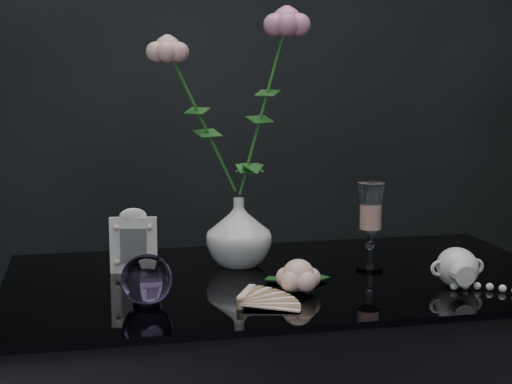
{
  "coord_description": "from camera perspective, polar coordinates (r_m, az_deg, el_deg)",
  "views": [
    {
      "loc": [
        -0.36,
        -1.36,
        1.15
      ],
      "look_at": [
        -0.05,
        0.08,
        0.92
      ],
      "focal_mm": 55.0,
      "sensor_mm": 36.0,
      "label": 1
    }
  ],
  "objects": [
    {
      "name": "loose_rose",
      "position": [
        1.39,
        3.09,
        -6.11
      ],
      "size": [
        0.14,
        0.18,
        0.06
      ],
      "primitive_type": null,
      "rotation": [
        0.0,
        0.0,
        0.05
      ],
      "color": "#FFBBA4",
      "rests_on": "table"
    },
    {
      "name": "pearl_jar",
      "position": [
        1.48,
        14.44,
        -5.21
      ],
      "size": [
        0.26,
        0.27,
        0.08
      ],
      "primitive_type": null,
      "rotation": [
        0.0,
        0.0,
        -0.02
      ],
      "color": "silver",
      "rests_on": "table"
    },
    {
      "name": "roses",
      "position": [
        1.53,
        -1.49,
        6.79
      ],
      "size": [
        0.31,
        0.11,
        0.42
      ],
      "color": "#E8A79E",
      "rests_on": "vase"
    },
    {
      "name": "paperweight",
      "position": [
        1.33,
        -7.96,
        -6.31
      ],
      "size": [
        0.11,
        0.11,
        0.09
      ],
      "primitive_type": null,
      "rotation": [
        0.0,
        0.0,
        0.33
      ],
      "color": "#9573BB",
      "rests_on": "table"
    },
    {
      "name": "vase",
      "position": [
        1.57,
        -1.26,
        -2.93
      ],
      "size": [
        0.16,
        0.16,
        0.14
      ],
      "primitive_type": "imported",
      "rotation": [
        0.0,
        0.0,
        -0.28
      ],
      "color": "white",
      "rests_on": "table"
    },
    {
      "name": "paper_fan",
      "position": [
        1.3,
        -1.16,
        -8.05
      ],
      "size": [
        0.2,
        0.16,
        0.02
      ],
      "primitive_type": null,
      "rotation": [
        0.0,
        0.0,
        0.02
      ],
      "color": "#FAE4C8",
      "rests_on": "table"
    },
    {
      "name": "picture_frame",
      "position": [
        1.53,
        -8.9,
        -3.5
      ],
      "size": [
        0.11,
        0.09,
        0.13
      ],
      "primitive_type": null,
      "rotation": [
        0.0,
        0.0,
        -0.17
      ],
      "color": "white",
      "rests_on": "table"
    },
    {
      "name": "wine_glass",
      "position": [
        1.55,
        8.32,
        -2.51
      ],
      "size": [
        0.07,
        0.07,
        0.17
      ],
      "primitive_type": null,
      "rotation": [
        0.0,
        0.0,
        -0.3
      ],
      "color": "white",
      "rests_on": "table"
    }
  ]
}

